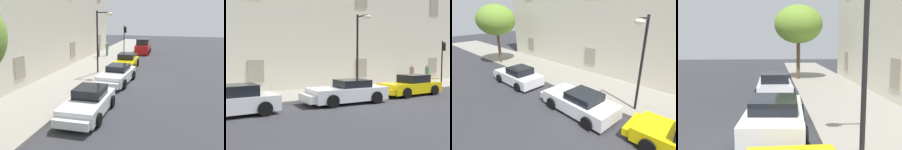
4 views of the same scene
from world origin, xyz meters
The scene contains 10 objects.
ground_plane centered at (0.00, 0.00, 0.00)m, with size 80.00×80.00×0.00m, color #333338.
sidewalk centered at (0.00, 4.29, 0.07)m, with size 60.00×4.48×0.14m, color gray.
sportscar_red_lead centered at (-7.20, 0.63, 0.60)m, with size 4.53×2.13×1.39m.
sportscar_yellow_flank centered at (-0.99, 0.64, 0.60)m, with size 4.88×2.31×1.32m.
sportscar_white_middle centered at (4.36, 1.04, 0.60)m, with size 4.66×2.25×1.36m.
hatchback_parked centered at (13.68, 0.72, 0.85)m, with size 3.80×1.97×1.93m.
traffic_light centered at (9.21, 2.22, 2.62)m, with size 0.22×0.36×3.64m.
street_lamp centered at (1.47, 2.48, 3.78)m, with size 0.44×1.42×5.22m.
pedestrian_admiring centered at (9.07, 5.36, 0.97)m, with size 0.50×0.50×1.65m.
pedestrian_strolling centered at (10.14, 4.59, 0.99)m, with size 0.43×0.43×1.67m.
Camera 1 is at (-18.39, -3.69, 5.16)m, focal length 39.46 mm.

